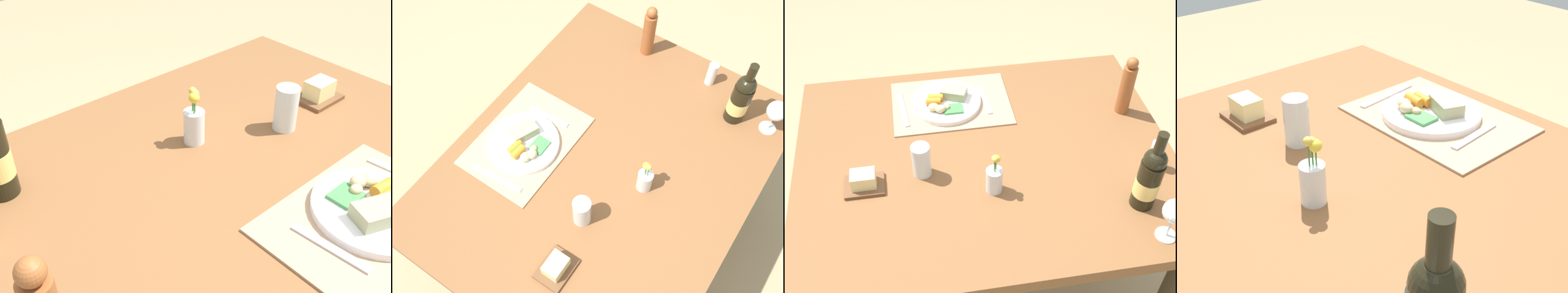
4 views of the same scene
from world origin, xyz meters
TOP-DOWN VIEW (x-y plane):
  - dining_table at (0.00, 0.00)m, footprint 1.33×1.04m
  - placemat at (0.08, -0.30)m, footprint 0.45×0.32m
  - dinner_plate at (0.10, -0.29)m, footprint 0.27×0.27m
  - fork at (-0.05, -0.29)m, footprint 0.03×0.17m
  - knife at (0.27, -0.29)m, footprint 0.04×0.21m
  - water_tumbler at (0.23, 0.05)m, footprint 0.06×0.06m
  - butter_dish at (0.42, 0.08)m, footprint 0.13×0.10m
  - flower_vase at (-0.00, 0.16)m, footprint 0.05×0.05m

SIDE VIEW (x-z plane):
  - dining_table at x=0.00m, z-range 0.31..1.09m
  - placemat at x=0.08m, z-range 0.78..0.78m
  - fork at x=-0.05m, z-range 0.78..0.79m
  - knife at x=0.27m, z-range 0.78..0.79m
  - dinner_plate at x=0.10m, z-range 0.77..0.82m
  - butter_dish at x=0.42m, z-range 0.77..0.83m
  - water_tumbler at x=0.23m, z-range 0.77..0.89m
  - flower_vase at x=0.00m, z-range 0.76..0.91m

